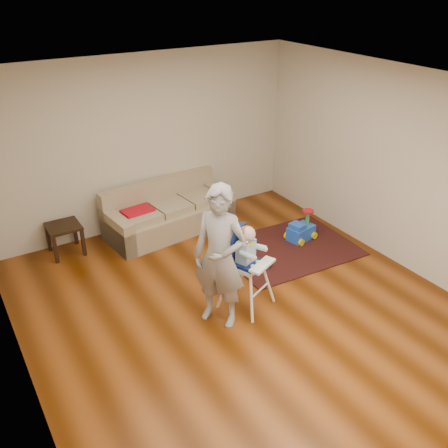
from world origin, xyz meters
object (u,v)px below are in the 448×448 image
ride_on_toy (301,226)px  high_chair (247,268)px  adult (220,257)px  sofa (169,208)px  toy_ball (267,263)px  side_table (65,239)px

ride_on_toy → high_chair: high_chair is taller
high_chair → ride_on_toy: bearing=5.8°
adult → sofa: bearing=134.3°
toy_ball → sofa: bearing=111.3°
ride_on_toy → high_chair: (-1.65, -0.94, 0.29)m
ride_on_toy → adult: adult is taller
sofa → side_table: (-1.61, 0.16, -0.16)m
ride_on_toy → sofa: bearing=128.9°
sofa → adult: adult is taller
side_table → ride_on_toy: bearing=-25.0°
sofa → high_chair: size_ratio=1.89×
sofa → ride_on_toy: bearing=-46.2°
sofa → ride_on_toy: size_ratio=4.65×
ride_on_toy → high_chair: size_ratio=0.41×
toy_ball → adult: adult is taller
side_table → adult: bearing=-65.9°
side_table → toy_ball: size_ratio=3.46×
sofa → high_chair: bearing=-97.8°
toy_ball → high_chair: bearing=-142.6°
side_table → ride_on_toy: (3.20, -1.49, 0.01)m
side_table → ride_on_toy: 3.53m
ride_on_toy → side_table: bearing=143.9°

